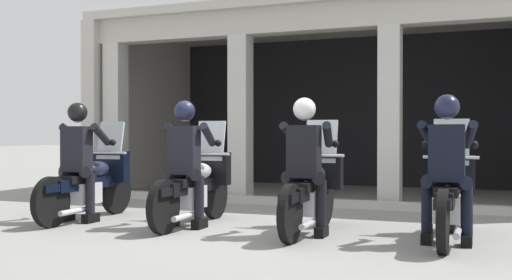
% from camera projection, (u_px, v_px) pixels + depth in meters
% --- Properties ---
extents(ground_plane, '(80.00, 80.00, 0.00)m').
position_uv_depth(ground_plane, '(315.00, 203.00, 10.14)').
color(ground_plane, gray).
extents(station_building, '(9.01, 4.25, 3.51)m').
position_uv_depth(station_building, '(341.00, 84.00, 12.17)').
color(station_building, black).
rests_on(station_building, ground).
extents(kerb_strip, '(8.51, 0.24, 0.12)m').
position_uv_depth(kerb_strip, '(303.00, 202.00, 9.74)').
color(kerb_strip, '#B7B5AD').
rests_on(kerb_strip, ground).
extents(motorcycle_far_left, '(0.62, 2.04, 1.35)m').
position_uv_depth(motorcycle_far_left, '(92.00, 183.00, 8.22)').
color(motorcycle_far_left, black).
rests_on(motorcycle_far_left, ground).
extents(police_officer_far_left, '(0.63, 0.61, 1.58)m').
position_uv_depth(police_officer_far_left, '(78.00, 151.00, 7.95)').
color(police_officer_far_left, black).
rests_on(police_officer_far_left, ground).
extents(motorcycle_center_left, '(0.62, 2.04, 1.35)m').
position_uv_depth(motorcycle_center_left, '(196.00, 186.00, 7.73)').
color(motorcycle_center_left, black).
rests_on(motorcycle_center_left, ground).
extents(police_officer_center_left, '(0.63, 0.61, 1.58)m').
position_uv_depth(police_officer_center_left, '(185.00, 152.00, 7.46)').
color(police_officer_center_left, black).
rests_on(police_officer_center_left, ground).
extents(motorcycle_center_right, '(0.62, 2.04, 1.35)m').
position_uv_depth(motorcycle_center_right, '(312.00, 190.00, 7.13)').
color(motorcycle_center_right, black).
rests_on(motorcycle_center_right, ground).
extents(police_officer_center_right, '(0.63, 0.61, 1.58)m').
position_uv_depth(police_officer_center_right, '(305.00, 154.00, 6.86)').
color(police_officer_center_right, black).
rests_on(police_officer_center_right, ground).
extents(motorcycle_far_right, '(0.62, 2.04, 1.35)m').
position_uv_depth(motorcycle_far_right, '(449.00, 195.00, 6.57)').
color(motorcycle_far_right, black).
rests_on(motorcycle_far_right, ground).
extents(police_officer_far_right, '(0.63, 0.61, 1.58)m').
position_uv_depth(police_officer_far_right, '(447.00, 156.00, 6.30)').
color(police_officer_far_right, black).
rests_on(police_officer_far_right, ground).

